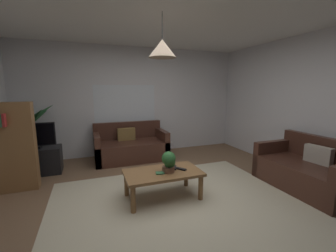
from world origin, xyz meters
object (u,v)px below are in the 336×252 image
object	(u,v)px
book_on_table_0	(160,173)
remote_on_table_1	(175,168)
potted_plant_on_table	(169,161)
bookshelf_corner	(9,147)
couch_right_side	(307,172)
potted_palm_corner	(34,137)
coffee_table	(163,175)
pendant_lamp	(162,48)
couch_under_window	(131,147)
remote_on_table_0	(181,169)
tv	(32,136)
tv_stand	(35,161)

from	to	relation	value
book_on_table_0	remote_on_table_1	distance (m)	0.30
potted_plant_on_table	bookshelf_corner	size ratio (longest dim) A/B	0.22
couch_right_side	potted_palm_corner	distance (m)	5.11
remote_on_table_1	couch_right_side	bearing A→B (deg)	8.07
coffee_table	pendant_lamp	xyz separation A→B (m)	(0.00, 0.00, 1.78)
couch_right_side	remote_on_table_1	distance (m)	2.16
coffee_table	potted_palm_corner	bearing A→B (deg)	133.07
book_on_table_0	couch_under_window	bearing A→B (deg)	91.05
remote_on_table_0	potted_plant_on_table	distance (m)	0.25
potted_palm_corner	couch_under_window	bearing A→B (deg)	-6.33
potted_plant_on_table	tv	size ratio (longest dim) A/B	0.41
bookshelf_corner	remote_on_table_1	bearing A→B (deg)	-22.76
couch_right_side	potted_palm_corner	size ratio (longest dim) A/B	1.10
tv	bookshelf_corner	distance (m)	0.67
potted_palm_corner	pendant_lamp	bearing A→B (deg)	-46.93
bookshelf_corner	pendant_lamp	world-z (taller)	pendant_lamp
remote_on_table_1	couch_under_window	bearing A→B (deg)	122.24
couch_right_side	tv_stand	xyz separation A→B (m)	(-4.25, 2.21, -0.03)
remote_on_table_0	tv_stand	size ratio (longest dim) A/B	0.18
coffee_table	remote_on_table_1	bearing A→B (deg)	14.61
coffee_table	potted_plant_on_table	size ratio (longest dim) A/B	3.57
couch_right_side	coffee_table	size ratio (longest dim) A/B	1.31
couch_right_side	bookshelf_corner	world-z (taller)	bookshelf_corner
couch_under_window	potted_palm_corner	distance (m)	1.98
couch_right_side	pendant_lamp	bearing A→B (deg)	-102.40
coffee_table	potted_plant_on_table	distance (m)	0.24
tv	couch_right_side	bearing A→B (deg)	-27.20
potted_plant_on_table	remote_on_table_1	bearing A→B (deg)	39.07
coffee_table	potted_plant_on_table	xyz separation A→B (m)	(0.07, -0.05, 0.22)
remote_on_table_0	pendant_lamp	xyz separation A→B (m)	(-0.28, 0.03, 1.71)
remote_on_table_0	coffee_table	bearing A→B (deg)	-43.43
tv	bookshelf_corner	bearing A→B (deg)	-106.21
couch_under_window	tv_stand	size ratio (longest dim) A/B	1.77
tv_stand	tv	bearing A→B (deg)	-90.00
coffee_table	remote_on_table_1	distance (m)	0.23
book_on_table_0	pendant_lamp	world-z (taller)	pendant_lamp
coffee_table	bookshelf_corner	bearing A→B (deg)	154.10
coffee_table	couch_right_side	bearing A→B (deg)	-12.40
remote_on_table_1	tv_stand	size ratio (longest dim) A/B	0.18
potted_plant_on_table	pendant_lamp	size ratio (longest dim) A/B	0.54
book_on_table_0	potted_plant_on_table	world-z (taller)	potted_plant_on_table
potted_palm_corner	book_on_table_0	bearing A→B (deg)	-48.67
potted_plant_on_table	pendant_lamp	distance (m)	1.56
couch_under_window	potted_palm_corner	world-z (taller)	potted_palm_corner
book_on_table_0	tv_stand	size ratio (longest dim) A/B	0.13
book_on_table_0	potted_plant_on_table	xyz separation A→B (m)	(0.14, 0.01, 0.15)
potted_plant_on_table	couch_right_side	bearing A→B (deg)	-11.47
potted_plant_on_table	tv_stand	distance (m)	2.71
remote_on_table_0	potted_plant_on_table	xyz separation A→B (m)	(-0.20, -0.02, 0.15)
book_on_table_0	remote_on_table_1	size ratio (longest dim) A/B	0.74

